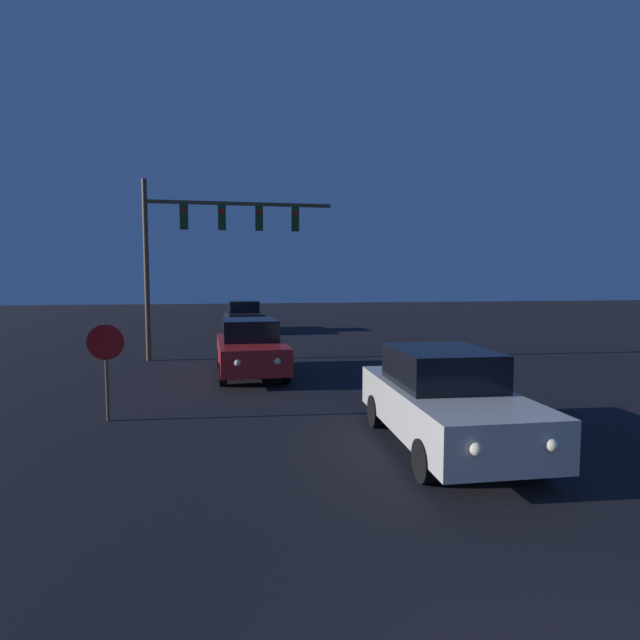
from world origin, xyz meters
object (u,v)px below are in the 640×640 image
at_px(car_near, 445,400).
at_px(traffic_signal_mast, 208,234).
at_px(car_mid, 250,348).
at_px(stop_sign, 106,354).
at_px(car_far, 244,316).

bearing_deg(car_near, traffic_signal_mast, -65.71).
xyz_separation_m(car_mid, stop_sign, (-3.12, -4.55, 0.57)).
bearing_deg(traffic_signal_mast, stop_sign, -102.42).
relative_size(car_far, traffic_signal_mast, 0.68).
distance_m(traffic_signal_mast, stop_sign, 8.77).
bearing_deg(stop_sign, traffic_signal_mast, 77.58).
distance_m(car_mid, car_far, 13.26).
bearing_deg(car_mid, car_near, 110.39).
distance_m(car_near, car_far, 20.76).
bearing_deg(car_far, stop_sign, 76.09).
xyz_separation_m(car_far, stop_sign, (-3.27, -17.81, 0.57)).
relative_size(car_mid, car_far, 1.00).
height_order(car_mid, stop_sign, stop_sign).
distance_m(car_near, car_mid, 7.92).
relative_size(car_near, car_far, 0.99).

